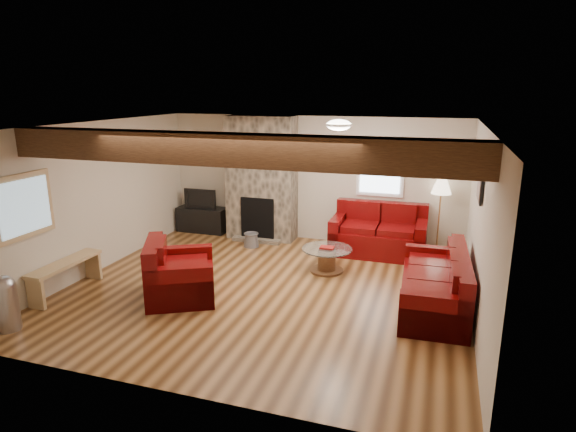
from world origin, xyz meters
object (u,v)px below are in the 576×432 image
at_px(sofa_three, 434,280).
at_px(armchair_red, 180,269).
at_px(tv_cabinet, 203,219).
at_px(coffee_table, 327,260).
at_px(floor_lamp, 441,191).
at_px(television, 202,198).
at_px(loveseat, 379,230).

relative_size(sofa_three, armchair_red, 1.92).
distance_m(sofa_three, tv_cabinet, 5.42).
bearing_deg(coffee_table, floor_lamp, 40.92).
bearing_deg(coffee_table, armchair_red, -137.51).
bearing_deg(armchair_red, television, -5.21).
xyz_separation_m(tv_cabinet, television, (0.00, 0.00, 0.48)).
distance_m(armchair_red, television, 3.44).
bearing_deg(armchair_red, loveseat, -68.81).
relative_size(coffee_table, tv_cabinet, 0.79).
bearing_deg(sofa_three, television, -118.17).
xyz_separation_m(armchair_red, television, (-1.30, 3.17, 0.30)).
distance_m(loveseat, television, 3.84).
bearing_deg(loveseat, tv_cabinet, 175.31).
height_order(sofa_three, coffee_table, sofa_three).
bearing_deg(television, loveseat, -4.49).
height_order(armchair_red, floor_lamp, floor_lamp).
relative_size(loveseat, floor_lamp, 1.23).
bearing_deg(sofa_three, floor_lamp, 177.64).
relative_size(loveseat, television, 2.38).
bearing_deg(television, coffee_table, -25.73).
bearing_deg(television, sofa_three, -25.94).
bearing_deg(floor_lamp, television, -179.76).
height_order(loveseat, tv_cabinet, loveseat).
xyz_separation_m(sofa_three, armchair_red, (-3.57, -0.80, 0.04)).
xyz_separation_m(tv_cabinet, floor_lamp, (4.88, 0.02, 0.94)).
xyz_separation_m(loveseat, coffee_table, (-0.70, -1.20, -0.25)).
bearing_deg(tv_cabinet, armchair_red, -67.71).
distance_m(sofa_three, armchair_red, 3.66).
distance_m(television, floor_lamp, 4.90).
height_order(tv_cabinet, floor_lamp, floor_lamp).
distance_m(loveseat, coffee_table, 1.42).
bearing_deg(loveseat, television, 175.31).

